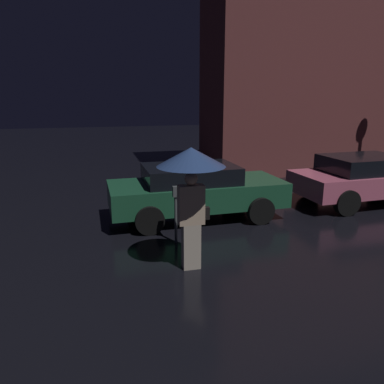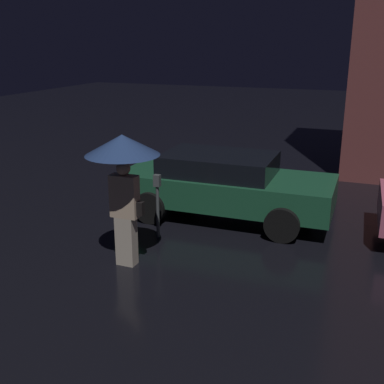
{
  "view_description": "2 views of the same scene",
  "coord_description": "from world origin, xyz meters",
  "px_view_note": "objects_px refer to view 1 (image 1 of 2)",
  "views": [
    {
      "loc": [
        -11.59,
        -7.44,
        3.05
      ],
      "look_at": [
        -9.63,
        -0.13,
        1.07
      ],
      "focal_mm": 35.0,
      "sensor_mm": 36.0,
      "label": 1
    },
    {
      "loc": [
        -6.35,
        -7.87,
        3.58
      ],
      "look_at": [
        -9.29,
        -0.22,
        0.99
      ],
      "focal_mm": 45.0,
      "sensor_mm": 36.0,
      "label": 2
    }
  ],
  "objects_px": {
    "parking_meter": "(176,208)",
    "pedestrian_with_umbrella": "(191,172)",
    "parked_car_pink": "(366,178)",
    "parked_car_green": "(196,190)"
  },
  "relations": [
    {
      "from": "parked_car_pink",
      "to": "parking_meter",
      "type": "bearing_deg",
      "value": -167.11
    },
    {
      "from": "parking_meter",
      "to": "parked_car_pink",
      "type": "bearing_deg",
      "value": 14.63
    },
    {
      "from": "parking_meter",
      "to": "pedestrian_with_umbrella",
      "type": "bearing_deg",
      "value": -89.81
    },
    {
      "from": "parked_car_green",
      "to": "parking_meter",
      "type": "distance_m",
      "value": 1.71
    },
    {
      "from": "parked_car_green",
      "to": "parking_meter",
      "type": "xyz_separation_m",
      "value": [
        -0.84,
        -1.49,
        0.03
      ]
    },
    {
      "from": "parked_car_pink",
      "to": "pedestrian_with_umbrella",
      "type": "height_order",
      "value": "pedestrian_with_umbrella"
    },
    {
      "from": "parked_car_pink",
      "to": "pedestrian_with_umbrella",
      "type": "bearing_deg",
      "value": -156.57
    },
    {
      "from": "pedestrian_with_umbrella",
      "to": "parked_car_pink",
      "type": "bearing_deg",
      "value": -154.25
    },
    {
      "from": "parked_car_green",
      "to": "parked_car_pink",
      "type": "bearing_deg",
      "value": 0.15
    },
    {
      "from": "parked_car_green",
      "to": "parking_meter",
      "type": "relative_size",
      "value": 3.55
    }
  ]
}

